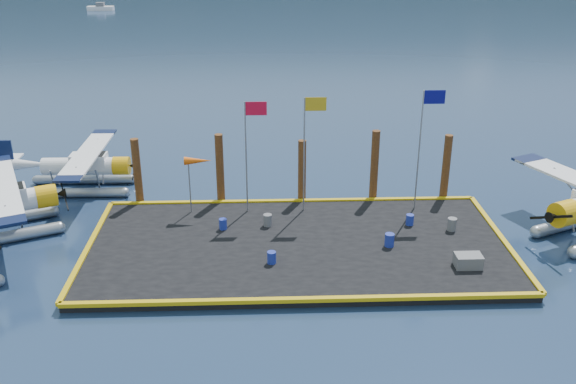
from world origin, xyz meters
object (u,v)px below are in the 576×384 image
(drum_3, at_px, (272,257))
(piling_3, at_px, (374,168))
(flagpole_red, at_px, (250,140))
(piling_2, at_px, (302,173))
(piling_1, at_px, (220,171))
(drum_0, at_px, (223,224))
(flagpole_blue, at_px, (424,133))
(drum_4, at_px, (452,224))
(drum_5, at_px, (268,220))
(seaplane_c, at_px, (84,169))
(piling_4, at_px, (446,170))
(piling_0, at_px, (137,174))
(windsock, at_px, (197,162))
(drum_2, at_px, (410,220))
(crate, at_px, (468,261))
(drum_1, at_px, (389,240))

(drum_3, distance_m, piling_3, 9.43)
(flagpole_red, height_order, piling_2, flagpole_red)
(piling_2, bearing_deg, piling_1, 180.00)
(drum_3, bearing_deg, drum_0, 123.83)
(drum_3, height_order, piling_2, piling_2)
(drum_0, distance_m, flagpole_blue, 11.34)
(drum_4, distance_m, drum_5, 9.27)
(seaplane_c, xyz_separation_m, drum_0, (8.44, -6.29, -0.70))
(drum_5, distance_m, piling_4, 10.59)
(seaplane_c, distance_m, piling_0, 4.49)
(drum_3, distance_m, piling_0, 10.33)
(flagpole_blue, bearing_deg, piling_1, 171.49)
(drum_0, height_order, windsock, windsock)
(windsock, height_order, piling_2, piling_2)
(seaplane_c, height_order, drum_3, seaplane_c)
(drum_5, bearing_deg, piling_0, 154.17)
(flagpole_red, height_order, piling_0, flagpole_red)
(drum_2, bearing_deg, piling_0, 165.91)
(seaplane_c, height_order, piling_4, piling_4)
(drum_3, bearing_deg, piling_0, 134.65)
(drum_2, relative_size, piling_1, 0.13)
(crate, bearing_deg, piling_1, 145.32)
(piling_0, bearing_deg, piling_2, 0.00)
(piling_0, distance_m, piling_2, 9.00)
(drum_1, height_order, piling_4, piling_4)
(seaplane_c, relative_size, piling_2, 2.32)
(piling_0, bearing_deg, drum_4, -14.74)
(crate, height_order, piling_3, piling_3)
(flagpole_red, bearing_deg, flagpole_blue, -0.00)
(windsock, distance_m, piling_3, 9.72)
(crate, bearing_deg, flagpole_red, 147.01)
(piling_3, bearing_deg, piling_4, 0.00)
(piling_0, bearing_deg, piling_1, 0.00)
(piling_2, relative_size, piling_3, 0.88)
(windsock, xyz_separation_m, piling_2, (5.53, 1.60, -1.33))
(drum_5, xyz_separation_m, piling_3, (5.94, 3.42, 1.44))
(drum_1, relative_size, piling_3, 0.15)
(drum_4, distance_m, piling_1, 12.62)
(crate, xyz_separation_m, piling_4, (0.99, 7.96, 1.30))
(drum_1, height_order, drum_2, drum_1)
(piling_4, bearing_deg, seaplane_c, 172.90)
(seaplane_c, relative_size, piling_4, 2.20)
(drum_0, xyz_separation_m, drum_4, (11.48, -0.57, 0.05))
(flagpole_blue, xyz_separation_m, piling_4, (1.80, 1.60, -2.69))
(flagpole_red, height_order, piling_1, flagpole_red)
(piling_4, bearing_deg, drum_2, -126.77)
(drum_2, bearing_deg, drum_0, -179.26)
(crate, relative_size, flagpole_red, 0.20)
(piling_1, bearing_deg, drum_1, -35.08)
(drum_4, height_order, piling_4, piling_4)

